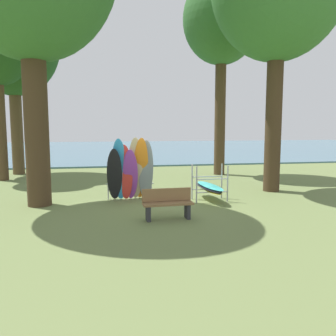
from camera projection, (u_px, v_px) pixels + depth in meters
name	position (u px, v px, depth m)	size (l,w,h in m)	color
ground_plane	(153.00, 203.00, 11.73)	(80.00, 80.00, 0.00)	olive
lake_water	(117.00, 149.00, 39.64)	(80.00, 36.00, 0.10)	#477084
tree_mid_behind	(222.00, 22.00, 17.90)	(4.00, 4.00, 10.35)	#4C3823
tree_far_right_back	(12.00, 44.00, 18.14)	(4.78, 4.78, 9.67)	brown
leaning_board_pile	(131.00, 171.00, 12.07)	(1.69, 0.92, 2.22)	black
board_storage_rack	(210.00, 187.00, 12.15)	(1.15, 2.13, 1.25)	#9EA0A5
park_bench	(168.00, 203.00, 9.70)	(1.41, 0.46, 0.85)	#2D2D33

